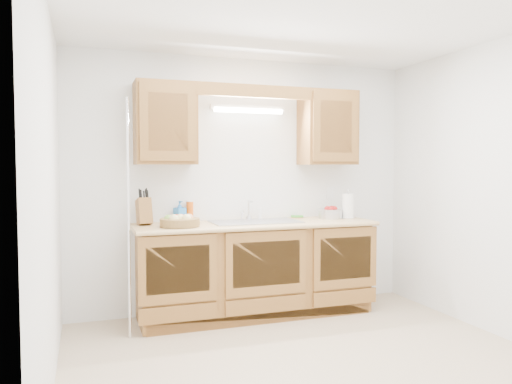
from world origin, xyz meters
name	(u,v)px	position (x,y,z in m)	size (l,w,h in m)	color
room	(309,192)	(0.00, 0.00, 1.25)	(3.52, 3.50, 2.50)	#C3AA8C
base_cabinets	(255,270)	(0.00, 1.20, 0.44)	(2.20, 0.60, 0.86)	brown
countertop	(256,224)	(0.00, 1.19, 0.88)	(2.30, 0.63, 0.04)	#D9B072
upper_cabinet_left	(165,124)	(-0.83, 1.33, 1.83)	(0.55, 0.33, 0.75)	brown
upper_cabinet_right	(328,128)	(0.83, 1.33, 1.83)	(0.55, 0.33, 0.75)	brown
valance	(256,91)	(0.00, 1.19, 2.14)	(2.20, 0.05, 0.12)	brown
fluorescent_fixture	(248,109)	(0.00, 1.42, 2.00)	(0.76, 0.08, 0.08)	white
sink	(255,230)	(0.00, 1.21, 0.83)	(0.84, 0.46, 0.36)	#9E9EA3
wire_shelf_pole	(129,219)	(-1.20, 0.94, 1.00)	(0.03, 0.03, 2.00)	silver
outlet_plate	(330,193)	(0.95, 1.49, 1.15)	(0.08, 0.01, 0.12)	white
fruit_basket	(180,221)	(-0.75, 1.08, 0.95)	(0.45, 0.45, 0.11)	olive
knife_block	(144,211)	(-1.03, 1.33, 1.02)	(0.14, 0.21, 0.35)	brown
orange_canister	(190,211)	(-0.59, 1.44, 1.00)	(0.07, 0.07, 0.21)	#D2510B
soap_bottle	(180,211)	(-0.68, 1.43, 1.00)	(0.09, 0.09, 0.20)	blue
sponge	(297,217)	(0.54, 1.44, 0.91)	(0.14, 0.12, 0.03)	#CC333F
paper_towel	(348,206)	(1.00, 1.21, 1.02)	(0.14, 0.14, 0.30)	silver
apple_bowl	(330,213)	(0.83, 1.27, 0.96)	(0.31, 0.31, 0.13)	silver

